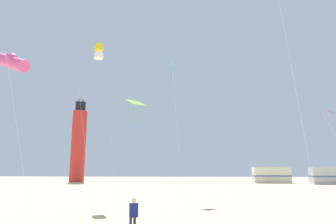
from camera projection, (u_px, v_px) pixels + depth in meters
The scene contains 8 objects.
kite_flyer_standing at pixel (133, 212), 11.82m from camera, with size 0.44×0.56×1.16m.
kite_box_gold at pixel (99, 52), 23.34m from camera, with size 2.39×2.18×11.93m.
kite_diamond_lime at pixel (135, 106), 15.73m from camera, with size 2.22×2.22×5.95m.
kite_diamond_cyan at pixel (172, 70), 25.82m from camera, with size 1.53×1.53×11.46m.
kite_tube_rainbow at pixel (11, 62), 16.82m from camera, with size 2.77×2.28×8.95m.
lighthouse_distant at pixel (79, 142), 59.24m from camera, with size 2.80×2.80×16.80m.
rv_van_cream at pixel (271, 175), 53.15m from camera, with size 6.47×2.43×2.80m.
rv_van_silver at pixel (331, 176), 48.14m from camera, with size 6.46×2.41×2.80m.
Camera 1 is at (1.12, -6.89, 2.22)m, focal length 31.88 mm.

